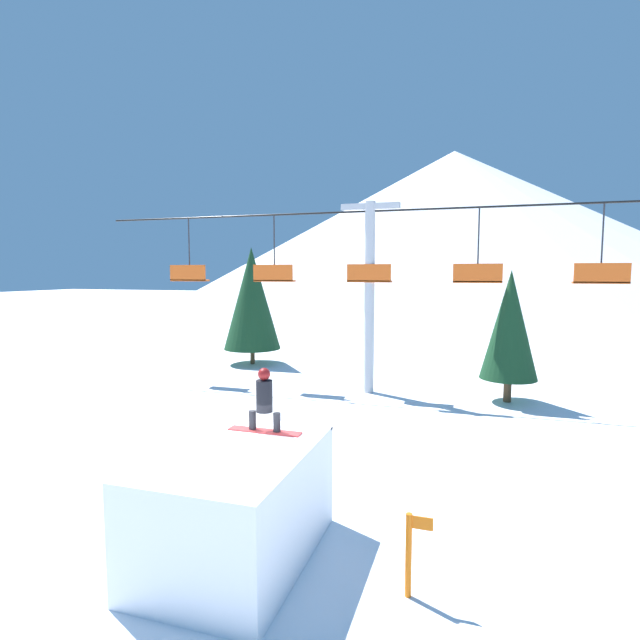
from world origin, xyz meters
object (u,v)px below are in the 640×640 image
(snowboarder, at_px, (264,401))
(trail_marker, at_px, (410,552))
(pine_tree_near, at_px, (510,325))
(snow_ramp, at_px, (236,505))

(snowboarder, bearing_deg, trail_marker, -22.15)
(snowboarder, height_order, pine_tree_near, pine_tree_near)
(snowboarder, xyz_separation_m, trail_marker, (2.92, -1.19, -1.83))
(trail_marker, bearing_deg, snow_ramp, 177.50)
(snowboarder, distance_m, pine_tree_near, 12.66)
(snow_ramp, bearing_deg, snowboarder, 85.99)
(snow_ramp, relative_size, trail_marker, 2.69)
(trail_marker, bearing_deg, snowboarder, 157.85)
(snow_ramp, height_order, snowboarder, snowboarder)
(trail_marker, bearing_deg, pine_tree_near, 80.84)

